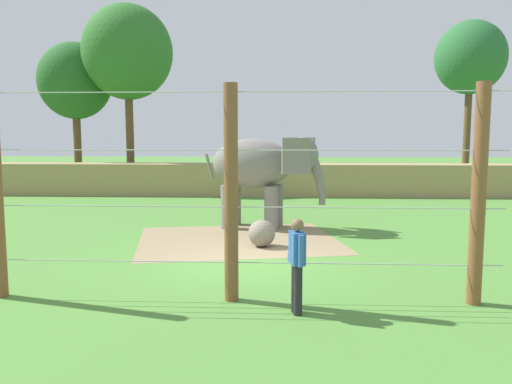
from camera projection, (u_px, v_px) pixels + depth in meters
The scene contains 10 objects.
ground_plane at pixel (243, 263), 12.22m from camera, with size 120.00×120.00×0.00m, color #518938.
dirt_patch at pixel (238, 240), 14.86m from camera, with size 5.76×4.78×0.01m, color #937F5B.
embankment_wall at pixel (263, 179), 25.88m from camera, with size 36.00×1.80×1.62m, color tan.
elephant at pixel (261, 168), 16.59m from camera, with size 4.05×2.04×3.03m.
enrichment_ball at pixel (262, 233), 13.92m from camera, with size 0.75×0.75×0.75m, color gray.
cable_fence at pixel (231, 194), 9.22m from camera, with size 9.91×0.26×4.02m.
zookeeper at pixel (297, 261), 8.63m from camera, with size 0.30×0.58×1.67m.
tree_far_left at pixel (75, 82), 29.11m from camera, with size 4.19×4.19×8.41m.
tree_left_of_centre at pixel (470, 58), 31.64m from camera, with size 4.36×4.36×10.25m.
tree_behind_wall at pixel (128, 53), 28.05m from camera, with size 5.01×5.01×10.32m.
Camera 1 is at (0.89, -11.92, 3.08)m, focal length 35.27 mm.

